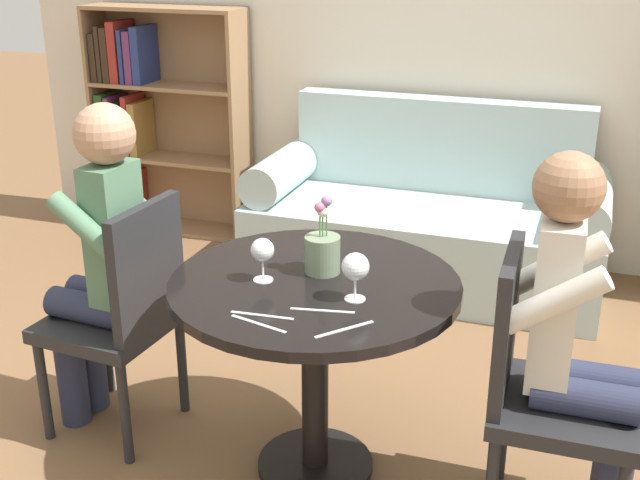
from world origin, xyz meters
The scene contains 16 objects.
ground_plane centered at (0.00, 0.00, 0.00)m, with size 16.00×16.00×0.00m, color brown.
back_wall centered at (0.00, 2.17, 1.35)m, with size 5.20×0.05×2.70m.
round_table centered at (0.00, 0.00, 0.57)m, with size 0.93×0.93×0.72m.
couch centered at (0.00, 1.74, 0.31)m, with size 1.80×0.80×0.92m.
bookshelf_left centered at (-1.77, 2.01, 0.69)m, with size 0.96×0.28×1.34m.
chair_left centered at (-0.72, 0.00, 0.49)m, with size 0.45×0.45×0.90m.
chair_right centered at (0.72, -0.01, 0.49)m, with size 0.43×0.43×0.90m.
person_left centered at (-0.81, 0.01, 0.66)m, with size 0.43×0.36×1.23m.
person_right centered at (0.81, -0.01, 0.64)m, with size 0.42×0.35×1.21m.
wine_glass_left centered at (-0.16, -0.05, 0.82)m, with size 0.07×0.07×0.14m.
wine_glass_right centered at (0.16, -0.09, 0.82)m, with size 0.08×0.08×0.15m.
flower_vase centered at (0.00, 0.07, 0.79)m, with size 0.12×0.12×0.26m.
knife_left_setting centered at (-0.06, -0.28, 0.72)m, with size 0.19×0.03×0.00m.
fork_left_setting centered at (0.19, -0.29, 0.72)m, with size 0.13×0.15×0.00m.
knife_right_setting centered at (0.09, -0.20, 0.72)m, with size 0.19×0.05×0.00m.
fork_right_setting centered at (-0.05, -0.34, 0.72)m, with size 0.19×0.06×0.00m.
Camera 1 is at (0.79, -2.18, 1.76)m, focal length 45.00 mm.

